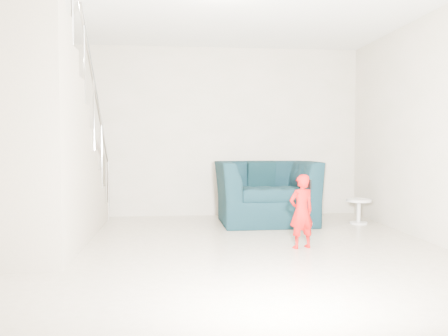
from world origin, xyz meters
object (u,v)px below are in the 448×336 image
(toddler, at_px, (301,211))
(staircase, at_px, (37,163))
(armchair, at_px, (266,192))
(side_table, at_px, (359,207))

(toddler, height_order, staircase, staircase)
(armchair, bearing_deg, toddler, -88.52)
(side_table, bearing_deg, toddler, -130.38)
(staircase, bearing_deg, toddler, -6.03)
(side_table, bearing_deg, staircase, -164.44)
(toddler, xyz_separation_m, staircase, (-2.92, 0.31, 0.53))
(toddler, bearing_deg, side_table, -147.95)
(armchair, distance_m, staircase, 3.21)
(armchair, relative_size, side_table, 3.86)
(armchair, distance_m, toddler, 1.71)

